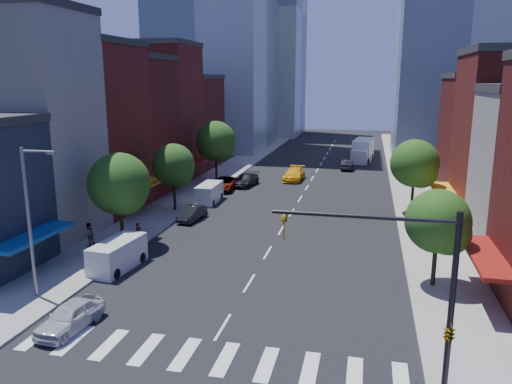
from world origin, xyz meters
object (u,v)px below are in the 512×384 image
at_px(taxi, 294,174).
at_px(parked_car_rear, 246,180).
at_px(pedestrian_near, 138,233).
at_px(cargo_van_near, 117,255).
at_px(traffic_car_far, 365,154).
at_px(cargo_van_far, 209,193).
at_px(pedestrian_far, 89,235).
at_px(parked_car_front, 70,316).
at_px(parked_car_third, 224,184).
at_px(parked_car_second, 192,213).
at_px(box_truck, 363,151).
at_px(traffic_car_oncoming, 347,165).

bearing_deg(taxi, parked_car_rear, -135.85).
relative_size(parked_car_rear, pedestrian_near, 3.26).
distance_m(cargo_van_near, traffic_car_far, 57.15).
relative_size(cargo_van_far, taxi, 0.84).
relative_size(cargo_van_far, pedestrian_far, 2.52).
relative_size(parked_car_front, pedestrian_far, 2.29).
bearing_deg(taxi, pedestrian_far, -109.27).
bearing_deg(parked_car_third, cargo_van_near, -93.69).
distance_m(parked_car_second, box_truck, 41.49).
bearing_deg(traffic_car_far, cargo_van_near, 81.02).
height_order(traffic_car_far, pedestrian_near, pedestrian_near).
height_order(traffic_car_oncoming, traffic_car_far, traffic_car_far).
bearing_deg(cargo_van_near, pedestrian_far, 145.06).
height_order(parked_car_third, pedestrian_far, pedestrian_far).
bearing_deg(traffic_car_oncoming, parked_car_third, 53.13).
relative_size(parked_car_rear, taxi, 0.91).
bearing_deg(traffic_car_far, taxi, 74.60).
bearing_deg(cargo_van_far, box_truck, 62.65).
height_order(cargo_van_near, cargo_van_far, cargo_van_near).
bearing_deg(taxi, traffic_car_far, 68.93).
bearing_deg(cargo_van_near, taxi, 82.84).
bearing_deg(parked_car_third, traffic_car_oncoming, 48.09).
xyz_separation_m(cargo_van_near, traffic_car_oncoming, (13.70, 43.46, -0.28)).
bearing_deg(traffic_car_far, parked_car_front, 84.60).
xyz_separation_m(parked_car_second, pedestrian_near, (-1.80, -7.43, 0.27)).
distance_m(parked_car_second, traffic_car_oncoming, 33.22).
xyz_separation_m(parked_car_second, box_truck, (14.93, 38.69, 1.01)).
distance_m(parked_car_second, traffic_car_far, 44.68).
bearing_deg(traffic_car_oncoming, parked_car_second, 68.54).
bearing_deg(cargo_van_far, pedestrian_far, -106.47).
relative_size(traffic_car_far, pedestrian_far, 2.33).
bearing_deg(box_truck, pedestrian_near, -103.42).
height_order(parked_car_front, parked_car_third, parked_car_third).
distance_m(parked_car_second, parked_car_rear, 16.21).
bearing_deg(box_truck, cargo_van_far, -109.71).
bearing_deg(pedestrian_far, taxi, 174.98).
relative_size(parked_car_front, cargo_van_far, 0.91).
height_order(parked_car_second, pedestrian_near, pedestrian_near).
xyz_separation_m(cargo_van_near, box_truck, (15.74, 51.55, 0.65)).
distance_m(traffic_car_far, pedestrian_far, 55.15).
bearing_deg(parked_car_third, box_truck, 54.62).
bearing_deg(pedestrian_far, cargo_van_far, -179.35).
relative_size(cargo_van_near, traffic_car_far, 1.13).
xyz_separation_m(parked_car_rear, pedestrian_far, (-6.32, -25.40, 0.35)).
height_order(parked_car_third, box_truck, box_truck).
bearing_deg(box_truck, cargo_van_near, -100.46).
xyz_separation_m(parked_car_second, parked_car_third, (-0.80, 13.24, 0.09)).
relative_size(parked_car_front, traffic_car_far, 0.98).
relative_size(taxi, traffic_car_far, 1.28).
bearing_deg(pedestrian_far, parked_car_third, -174.88).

